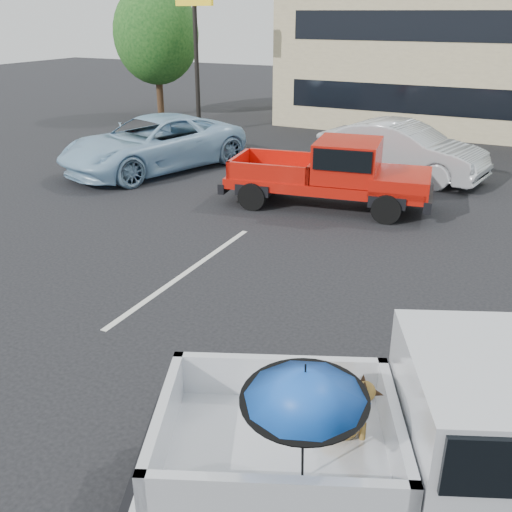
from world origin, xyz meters
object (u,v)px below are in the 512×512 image
(motel_sign, at_px, (195,13))
(blue_suv, at_px, (153,144))
(red_pickup, at_px, (341,171))
(tree_left, at_px, (156,34))
(silver_pickup, at_px, (467,436))
(silver_sedan, at_px, (401,150))

(motel_sign, height_order, blue_suv, motel_sign)
(motel_sign, distance_m, red_pickup, 11.43)
(motel_sign, bearing_deg, tree_left, 143.13)
(tree_left, height_order, silver_pickup, tree_left)
(silver_pickup, bearing_deg, motel_sign, 105.54)
(tree_left, bearing_deg, silver_sedan, -25.11)
(tree_left, relative_size, blue_suv, 0.99)
(silver_pickup, relative_size, red_pickup, 1.08)
(motel_sign, distance_m, blue_suv, 7.15)
(motel_sign, bearing_deg, red_pickup, -39.20)
(red_pickup, bearing_deg, tree_left, 133.07)
(motel_sign, xyz_separation_m, tree_left, (-4.00, 3.00, -0.92))
(silver_sedan, distance_m, blue_suv, 7.74)
(motel_sign, height_order, tree_left, tree_left)
(tree_left, xyz_separation_m, blue_suv, (5.83, -8.76, -2.89))
(silver_pickup, bearing_deg, tree_left, 108.43)
(silver_pickup, xyz_separation_m, red_pickup, (-4.20, 9.02, -0.09))
(motel_sign, xyz_separation_m, silver_pickup, (12.59, -15.86, -3.60))
(motel_sign, bearing_deg, blue_suv, -72.41)
(silver_sedan, bearing_deg, silver_pickup, -154.19)
(silver_pickup, distance_m, red_pickup, 9.95)
(silver_pickup, relative_size, silver_sedan, 1.19)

